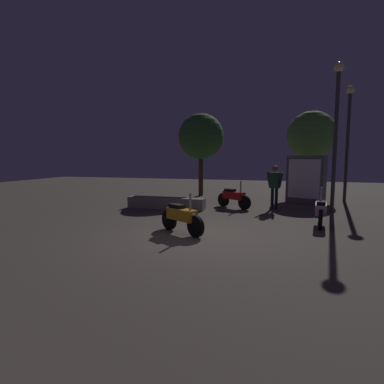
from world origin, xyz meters
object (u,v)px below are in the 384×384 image
object	(u,v)px
motorcycle_orange_foreground	(182,217)
kiosk_billboard	(306,180)
motorcycle_red_parked_right	(234,197)
person_rider_beside	(275,183)
streetlamp_far	(336,119)
streetlamp_near	(348,129)
motorcycle_pink_parked_left	(321,211)

from	to	relation	value
motorcycle_orange_foreground	kiosk_billboard	world-z (taller)	kiosk_billboard
motorcycle_red_parked_right	person_rider_beside	distance (m)	1.68
motorcycle_red_parked_right	streetlamp_far	bearing A→B (deg)	35.26
person_rider_beside	streetlamp_near	xyz separation A→B (m)	(3.07, 3.05, 2.25)
motorcycle_orange_foreground	streetlamp_far	world-z (taller)	streetlamp_far
motorcycle_orange_foreground	motorcycle_pink_parked_left	size ratio (longest dim) A/B	0.87
motorcycle_red_parked_right	streetlamp_near	bearing A→B (deg)	67.56
streetlamp_far	person_rider_beside	bearing A→B (deg)	179.67
motorcycle_red_parked_right	streetlamp_far	world-z (taller)	streetlamp_far
streetlamp_far	motorcycle_pink_parked_left	bearing A→B (deg)	-105.10
motorcycle_orange_foreground	kiosk_billboard	distance (m)	7.52
motorcycle_pink_parked_left	kiosk_billboard	world-z (taller)	kiosk_billboard
streetlamp_near	kiosk_billboard	xyz separation A→B (m)	(-1.79, -1.13, -2.21)
kiosk_billboard	streetlamp_far	bearing A→B (deg)	134.98
person_rider_beside	streetlamp_far	world-z (taller)	streetlamp_far
person_rider_beside	kiosk_billboard	xyz separation A→B (m)	(1.28, 1.92, 0.03)
motorcycle_orange_foreground	kiosk_billboard	xyz separation A→B (m)	(3.58, 6.58, 0.61)
motorcycle_pink_parked_left	streetlamp_far	bearing A→B (deg)	-8.64
motorcycle_orange_foreground	streetlamp_near	size ratio (longest dim) A/B	0.28
motorcycle_red_parked_right	person_rider_beside	xyz separation A→B (m)	(1.57, 0.18, 0.58)
motorcycle_pink_parked_left	person_rider_beside	distance (m)	3.03
motorcycle_orange_foreground	motorcycle_pink_parked_left	distance (m)	4.19
person_rider_beside	motorcycle_red_parked_right	bearing A→B (deg)	113.76
person_rider_beside	kiosk_billboard	world-z (taller)	kiosk_billboard
motorcycle_red_parked_right	streetlamp_far	xyz separation A→B (m)	(3.65, 0.16, 2.95)
person_rider_beside	streetlamp_near	size ratio (longest dim) A/B	0.33
motorcycle_red_parked_right	streetlamp_near	size ratio (longest dim) A/B	0.28
motorcycle_orange_foreground	person_rider_beside	distance (m)	5.23
motorcycle_red_parked_right	kiosk_billboard	bearing A→B (deg)	69.09
person_rider_beside	streetlamp_near	world-z (taller)	streetlamp_near
person_rider_beside	streetlamp_far	bearing A→B (deg)	-72.96
streetlamp_far	kiosk_billboard	size ratio (longest dim) A/B	2.56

